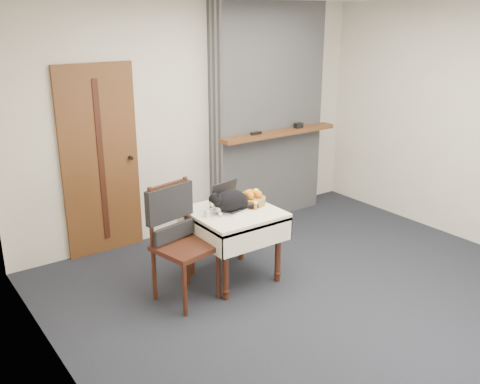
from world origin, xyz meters
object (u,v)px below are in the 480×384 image
object	(u,v)px
side_table	(234,222)
laptop	(230,202)
door	(100,162)
pill_bottle	(255,205)
chair	(176,226)
cream_jar	(207,214)
cat	(231,201)
fruit_basket	(253,199)

from	to	relation	value
side_table	laptop	bearing A→B (deg)	80.03
door	side_table	size ratio (longest dim) A/B	2.56
pill_bottle	chair	bearing A→B (deg)	171.75
cream_jar	laptop	bearing A→B (deg)	13.78
cream_jar	door	bearing A→B (deg)	109.27
laptop	chair	xyz separation A→B (m)	(-0.62, -0.06, -0.08)
door	chair	distance (m)	1.36
cat	chair	xyz separation A→B (m)	(-0.57, 0.02, -0.12)
pill_bottle	fruit_basket	bearing A→B (deg)	63.38
door	pill_bottle	xyz separation A→B (m)	(0.94, -1.43, -0.26)
door	pill_bottle	world-z (taller)	door
door	fruit_basket	world-z (taller)	door
cream_jar	chair	world-z (taller)	chair
cream_jar	cat	bearing A→B (deg)	-1.04
pill_bottle	cream_jar	bearing A→B (deg)	168.23
door	cat	size ratio (longest dim) A/B	4.01
door	pill_bottle	size ratio (longest dim) A/B	25.40
laptop	cream_jar	size ratio (longest dim) A/B	5.84
pill_bottle	chair	distance (m)	0.80
laptop	cat	distance (m)	0.10
cream_jar	fruit_basket	distance (m)	0.54
side_table	cream_jar	world-z (taller)	cream_jar
laptop	fruit_basket	bearing A→B (deg)	-22.86
fruit_basket	chair	xyz separation A→B (m)	(-0.85, -0.02, -0.08)
laptop	chair	bearing A→B (deg)	171.91
door	cat	distance (m)	1.53
cream_jar	pill_bottle	distance (m)	0.48
laptop	cat	bearing A→B (deg)	-134.51
cat	pill_bottle	xyz separation A→B (m)	(0.22, -0.09, -0.06)
laptop	pill_bottle	size ratio (longest dim) A/B	5.00
cat	chair	bearing A→B (deg)	176.07
side_table	cat	bearing A→B (deg)	-179.72
side_table	pill_bottle	bearing A→B (deg)	-27.23
laptop	pill_bottle	xyz separation A→B (m)	(0.17, -0.17, -0.02)
side_table	laptop	size ratio (longest dim) A/B	1.98
cat	laptop	bearing A→B (deg)	57.16
door	fruit_basket	size ratio (longest dim) A/B	8.06
cat	fruit_basket	distance (m)	0.29
side_table	cat	size ratio (longest dim) A/B	1.57
side_table	fruit_basket	bearing A→B (deg)	9.20
side_table	chair	bearing A→B (deg)	178.12
laptop	fruit_basket	distance (m)	0.24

